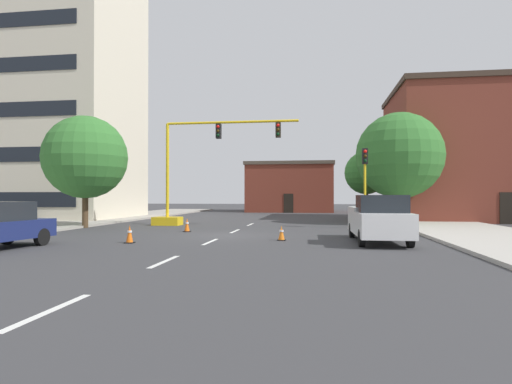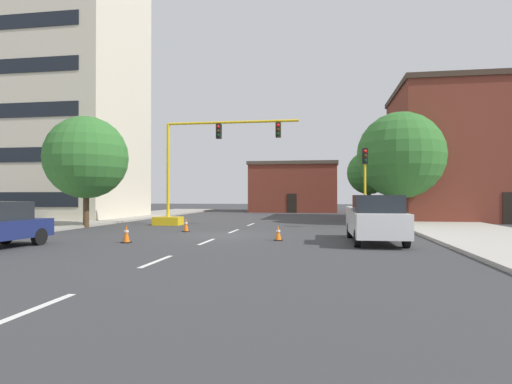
{
  "view_description": "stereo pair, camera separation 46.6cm",
  "coord_description": "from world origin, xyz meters",
  "px_view_note": "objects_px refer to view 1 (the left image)",
  "views": [
    {
      "loc": [
        4.5,
        -20.7,
        1.96
      ],
      "look_at": [
        0.65,
        6.16,
        2.2
      ],
      "focal_mm": 30.01,
      "sensor_mm": 36.0,
      "label": 1
    },
    {
      "loc": [
        4.96,
        -20.63,
        1.96
      ],
      "look_at": [
        0.65,
        6.16,
        2.2
      ],
      "focal_mm": 30.01,
      "sensor_mm": 36.0,
      "label": 2
    }
  ],
  "objects_px": {
    "tree_left_near": "(85,157)",
    "traffic_cone_roadside_c": "(130,234)",
    "traffic_light_pole_right": "(365,170)",
    "traffic_cone_roadside_a": "(281,233)",
    "tree_right_mid": "(399,156)",
    "pickup_truck_white": "(378,219)",
    "traffic_cone_roadside_b": "(187,225)",
    "traffic_signal_gantry": "(186,191)",
    "tree_right_far": "(366,173)"
  },
  "relations": [
    {
      "from": "tree_left_near",
      "to": "traffic_cone_roadside_c",
      "type": "distance_m",
      "value": 10.67
    },
    {
      "from": "traffic_light_pole_right",
      "to": "traffic_cone_roadside_c",
      "type": "bearing_deg",
      "value": -138.04
    },
    {
      "from": "tree_left_near",
      "to": "traffic_cone_roadside_a",
      "type": "distance_m",
      "value": 14.31
    },
    {
      "from": "traffic_light_pole_right",
      "to": "tree_left_near",
      "type": "bearing_deg",
      "value": -173.74
    },
    {
      "from": "tree_right_mid",
      "to": "pickup_truck_white",
      "type": "relative_size",
      "value": 1.42
    },
    {
      "from": "pickup_truck_white",
      "to": "traffic_cone_roadside_a",
      "type": "height_order",
      "value": "pickup_truck_white"
    },
    {
      "from": "traffic_cone_roadside_b",
      "to": "traffic_cone_roadside_c",
      "type": "distance_m",
      "value": 5.75
    },
    {
      "from": "traffic_signal_gantry",
      "to": "pickup_truck_white",
      "type": "height_order",
      "value": "traffic_signal_gantry"
    },
    {
      "from": "tree_left_near",
      "to": "traffic_cone_roadside_b",
      "type": "xyz_separation_m",
      "value": [
        7.04,
        -1.9,
        -3.95
      ]
    },
    {
      "from": "tree_right_far",
      "to": "traffic_cone_roadside_a",
      "type": "distance_m",
      "value": 21.57
    },
    {
      "from": "traffic_light_pole_right",
      "to": "tree_right_far",
      "type": "xyz_separation_m",
      "value": [
        1.51,
        12.87,
        0.46
      ]
    },
    {
      "from": "traffic_light_pole_right",
      "to": "tree_right_mid",
      "type": "distance_m",
      "value": 5.37
    },
    {
      "from": "tree_right_far",
      "to": "pickup_truck_white",
      "type": "relative_size",
      "value": 1.09
    },
    {
      "from": "tree_right_mid",
      "to": "tree_right_far",
      "type": "height_order",
      "value": "tree_right_mid"
    },
    {
      "from": "tree_right_mid",
      "to": "traffic_cone_roadside_c",
      "type": "xyz_separation_m",
      "value": [
        -13.33,
        -13.88,
        -4.37
      ]
    },
    {
      "from": "traffic_signal_gantry",
      "to": "tree_left_near",
      "type": "relative_size",
      "value": 1.4
    },
    {
      "from": "tree_right_mid",
      "to": "tree_right_far",
      "type": "xyz_separation_m",
      "value": [
        -1.3,
        8.45,
        -0.75
      ]
    },
    {
      "from": "pickup_truck_white",
      "to": "traffic_cone_roadside_c",
      "type": "relative_size",
      "value": 7.28
    },
    {
      "from": "tree_left_near",
      "to": "traffic_cone_roadside_c",
      "type": "relative_size",
      "value": 9.16
    },
    {
      "from": "tree_left_near",
      "to": "traffic_cone_roadside_b",
      "type": "bearing_deg",
      "value": -15.13
    },
    {
      "from": "tree_left_near",
      "to": "pickup_truck_white",
      "type": "distance_m",
      "value": 17.9
    },
    {
      "from": "tree_right_far",
      "to": "pickup_truck_white",
      "type": "distance_m",
      "value": 20.84
    },
    {
      "from": "tree_right_far",
      "to": "traffic_light_pole_right",
      "type": "bearing_deg",
      "value": -96.67
    },
    {
      "from": "traffic_signal_gantry",
      "to": "tree_left_near",
      "type": "bearing_deg",
      "value": -152.07
    },
    {
      "from": "traffic_signal_gantry",
      "to": "tree_right_far",
      "type": "distance_m",
      "value": 17.62
    },
    {
      "from": "traffic_cone_roadside_b",
      "to": "traffic_cone_roadside_a",
      "type": "bearing_deg",
      "value": -34.87
    },
    {
      "from": "tree_right_far",
      "to": "traffic_cone_roadside_b",
      "type": "height_order",
      "value": "tree_right_far"
    },
    {
      "from": "traffic_light_pole_right",
      "to": "traffic_cone_roadside_b",
      "type": "distance_m",
      "value": 11.0
    },
    {
      "from": "traffic_signal_gantry",
      "to": "traffic_cone_roadside_c",
      "type": "height_order",
      "value": "traffic_signal_gantry"
    },
    {
      "from": "traffic_signal_gantry",
      "to": "tree_right_mid",
      "type": "relative_size",
      "value": 1.24
    },
    {
      "from": "traffic_light_pole_right",
      "to": "tree_right_far",
      "type": "bearing_deg",
      "value": 83.33
    },
    {
      "from": "tree_right_mid",
      "to": "traffic_cone_roadside_b",
      "type": "bearing_deg",
      "value": -147.14
    },
    {
      "from": "pickup_truck_white",
      "to": "traffic_cone_roadside_c",
      "type": "height_order",
      "value": "pickup_truck_white"
    },
    {
      "from": "traffic_light_pole_right",
      "to": "traffic_signal_gantry",
      "type": "bearing_deg",
      "value": 174.84
    },
    {
      "from": "pickup_truck_white",
      "to": "traffic_cone_roadside_b",
      "type": "xyz_separation_m",
      "value": [
        -9.56,
        3.92,
        -0.61
      ]
    },
    {
      "from": "traffic_cone_roadside_c",
      "to": "traffic_signal_gantry",
      "type": "bearing_deg",
      "value": 94.98
    },
    {
      "from": "traffic_signal_gantry",
      "to": "traffic_light_pole_right",
      "type": "bearing_deg",
      "value": -5.16
    },
    {
      "from": "traffic_light_pole_right",
      "to": "pickup_truck_white",
      "type": "relative_size",
      "value": 0.88
    },
    {
      "from": "pickup_truck_white",
      "to": "tree_right_mid",
      "type": "bearing_deg",
      "value": 75.65
    },
    {
      "from": "traffic_light_pole_right",
      "to": "traffic_cone_roadside_a",
      "type": "height_order",
      "value": "traffic_light_pole_right"
    },
    {
      "from": "traffic_signal_gantry",
      "to": "traffic_light_pole_right",
      "type": "distance_m",
      "value": 11.55
    },
    {
      "from": "traffic_cone_roadside_a",
      "to": "tree_right_mid",
      "type": "bearing_deg",
      "value": 59.04
    },
    {
      "from": "traffic_cone_roadside_b",
      "to": "tree_left_near",
      "type": "bearing_deg",
      "value": 164.87
    },
    {
      "from": "tree_left_near",
      "to": "pickup_truck_white",
      "type": "relative_size",
      "value": 1.26
    },
    {
      "from": "tree_left_near",
      "to": "traffic_signal_gantry",
      "type": "bearing_deg",
      "value": 27.93
    },
    {
      "from": "traffic_cone_roadside_a",
      "to": "tree_left_near",
      "type": "bearing_deg",
      "value": 155.45
    },
    {
      "from": "tree_right_mid",
      "to": "traffic_cone_roadside_c",
      "type": "height_order",
      "value": "tree_right_mid"
    },
    {
      "from": "traffic_light_pole_right",
      "to": "tree_left_near",
      "type": "distance_m",
      "value": 17.0
    },
    {
      "from": "tree_right_far",
      "to": "traffic_cone_roadside_c",
      "type": "xyz_separation_m",
      "value": [
        -12.03,
        -22.33,
        -3.62
      ]
    },
    {
      "from": "traffic_signal_gantry",
      "to": "traffic_light_pole_right",
      "type": "relative_size",
      "value": 2.0
    }
  ]
}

